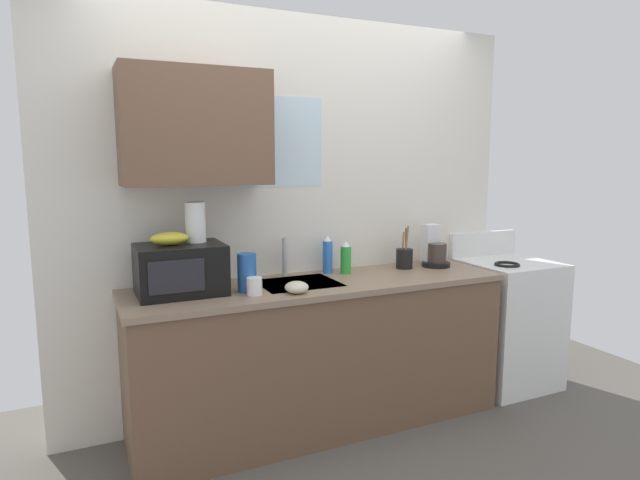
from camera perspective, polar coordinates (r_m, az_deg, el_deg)
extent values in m
cube|color=silver|center=(3.47, -2.43, 2.42)|extent=(3.05, 0.10, 2.50)
cube|color=brown|center=(3.05, -13.05, 11.52)|extent=(0.79, 0.32, 0.62)
cube|color=silver|center=(3.36, -4.34, 10.31)|extent=(0.56, 0.02, 0.55)
cube|color=brown|center=(3.35, 0.00, -12.24)|extent=(2.25, 0.60, 0.86)
cube|color=#8C725B|center=(3.21, 0.00, -4.72)|extent=(2.28, 0.63, 0.03)
cube|color=#9EA0A5|center=(3.19, -2.32, -5.79)|extent=(0.46, 0.38, 0.14)
cylinder|color=#B2B5BA|center=(3.35, -3.78, -1.80)|extent=(0.03, 0.03, 0.24)
cube|color=white|center=(4.16, 19.13, -8.29)|extent=(0.60, 0.60, 0.90)
torus|color=black|center=(3.90, 19.20, -2.46)|extent=(0.17, 0.17, 0.02)
cube|color=white|center=(4.24, 16.87, -0.37)|extent=(0.60, 0.04, 0.18)
cube|color=black|center=(2.99, -14.57, -3.02)|extent=(0.46, 0.34, 0.27)
cube|color=black|center=(2.82, -14.93, -3.75)|extent=(0.28, 0.01, 0.17)
ellipsoid|color=gold|center=(2.95, -15.65, 0.15)|extent=(0.20, 0.11, 0.07)
cylinder|color=white|center=(3.02, -13.05, 1.86)|extent=(0.11, 0.11, 0.22)
cylinder|color=black|center=(3.73, 12.19, -2.53)|extent=(0.19, 0.19, 0.03)
cylinder|color=#3F332D|center=(3.71, 12.32, -1.34)|extent=(0.12, 0.12, 0.13)
cube|color=silver|center=(3.77, 11.61, -0.33)|extent=(0.11, 0.09, 0.26)
cylinder|color=blue|center=(3.43, 0.81, -1.81)|extent=(0.06, 0.06, 0.21)
cone|color=white|center=(3.41, 0.81, 0.18)|extent=(0.05, 0.05, 0.04)
cylinder|color=green|center=(3.43, 2.74, -2.11)|extent=(0.07, 0.07, 0.17)
cone|color=white|center=(3.41, 2.76, -0.39)|extent=(0.05, 0.05, 0.04)
cylinder|color=#2659A5|center=(2.98, -7.75, -3.44)|extent=(0.10, 0.10, 0.21)
cylinder|color=white|center=(2.91, -6.96, -4.88)|extent=(0.08, 0.08, 0.09)
cylinder|color=black|center=(3.63, 8.92, -1.96)|extent=(0.11, 0.11, 0.13)
cylinder|color=olive|center=(3.60, 8.75, -0.78)|extent=(0.02, 0.01, 0.21)
cylinder|color=olive|center=(3.63, 9.11, -0.51)|extent=(0.03, 0.03, 0.23)
cylinder|color=olive|center=(3.59, 9.14, -0.49)|extent=(0.02, 0.03, 0.25)
ellipsoid|color=beige|center=(2.93, -2.49, -5.02)|extent=(0.13, 0.13, 0.06)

